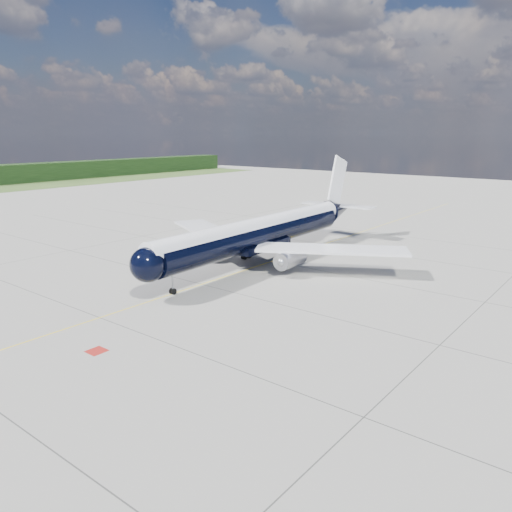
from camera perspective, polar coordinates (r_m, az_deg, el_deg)
name	(u,v)px	position (r m, az deg, el deg)	size (l,w,h in m)	color
ground	(291,255)	(78.47, 4.05, 0.12)	(320.00, 320.00, 0.00)	#99978E
taxiway_centerline	(272,261)	(74.52, 1.87, -0.59)	(0.16, 160.00, 0.01)	yellow
red_marking	(97,351)	(46.70, -17.75, -10.30)	(1.60, 1.60, 0.01)	maroon
main_airliner	(264,232)	(72.87, 0.93, 2.80)	(42.23, 51.39, 14.85)	black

